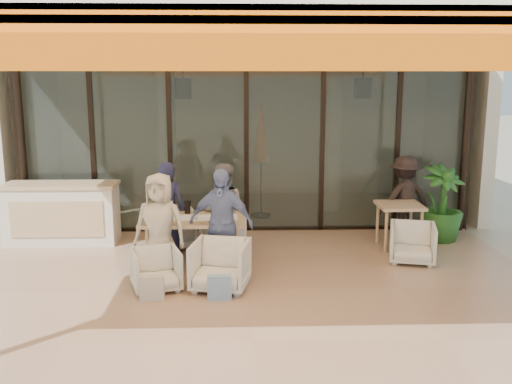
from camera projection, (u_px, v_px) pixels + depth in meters
ground at (251, 292)px, 7.46m from camera, size 70.00×70.00×0.00m
terrace_floor at (251, 291)px, 7.46m from camera, size 8.00×6.00×0.01m
terrace_structure at (251, 33)px, 6.56m from camera, size 8.00×6.00×3.40m
glass_storefront at (246, 144)px, 10.09m from camera, size 8.08×0.10×3.20m
interior_block at (245, 102)px, 12.23m from camera, size 9.05×3.62×3.52m
host_counter at (62, 213)px, 9.50m from camera, size 1.85×0.65×1.04m
dining_table at (193, 222)px, 8.32m from camera, size 1.50×0.90×0.93m
chair_far_left at (172, 227)px, 9.29m from camera, size 0.86×0.83×0.73m
chair_far_right at (223, 229)px, 9.33m from camera, size 0.76×0.74×0.64m
chair_near_left at (156, 268)px, 7.44m from camera, size 0.74×0.72×0.62m
chair_near_right at (220, 263)px, 7.46m from camera, size 0.83×0.79×0.73m
diner_navy at (168, 210)px, 8.73m from camera, size 0.59×0.43×1.51m
diner_grey at (222, 211)px, 8.76m from camera, size 0.83×0.71×1.49m
diner_cream at (160, 226)px, 7.85m from camera, size 0.80×0.60×1.48m
diner_periwinkle at (221, 224)px, 7.87m from camera, size 0.97×0.58×1.54m
tote_bag_cream at (152, 289)px, 7.08m from camera, size 0.30×0.10×0.34m
tote_bag_blue at (219, 288)px, 7.11m from camera, size 0.30×0.10×0.34m
side_table at (399, 210)px, 9.23m from camera, size 0.70×0.70×0.74m
side_chair at (412, 241)px, 8.56m from camera, size 0.79×0.76×0.67m
standing_woman at (404, 198)px, 9.72m from camera, size 1.06×0.80×1.46m
potted_palm at (441, 204)px, 9.62m from camera, size 0.95×0.95×1.32m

